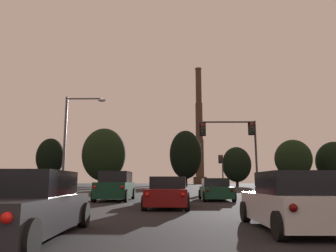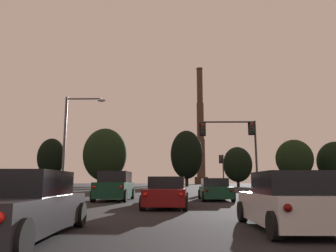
{
  "view_description": "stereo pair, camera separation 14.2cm",
  "coord_description": "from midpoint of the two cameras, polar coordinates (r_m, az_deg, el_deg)",
  "views": [
    {
      "loc": [
        0.3,
        -2.77,
        1.18
      ],
      "look_at": [
        -0.18,
        28.21,
        6.49
      ],
      "focal_mm": 35.0,
      "sensor_mm": 36.0,
      "label": 1
    },
    {
      "loc": [
        0.45,
        -2.77,
        1.18
      ],
      "look_at": [
        -0.18,
        28.21,
        6.49
      ],
      "focal_mm": 35.0,
      "sensor_mm": 36.0,
      "label": 2
    }
  ],
  "objects": [
    {
      "name": "traffic_light_far_right",
      "position": [
        49.45,
        9.51,
        -6.99
      ],
      "size": [
        0.78,
        0.5,
        5.21
      ],
      "color": "#2D2D30",
      "rests_on": "ground_plane"
    },
    {
      "name": "suv_left_lane_front",
      "position": [
        21.92,
        -9.03,
        -10.35
      ],
      "size": [
        2.12,
        4.91,
        1.86
      ],
      "rotation": [
        0.0,
        0.0,
        0.0
      ],
      "color": "#0F3823",
      "rests_on": "ground_plane"
    },
    {
      "name": "hatchback_right_lane_third",
      "position": [
        8.98,
        20.79,
        -12.4
      ],
      "size": [
        1.91,
        4.11,
        1.44
      ],
      "rotation": [
        0.0,
        0.0,
        -0.0
      ],
      "color": "silver",
      "rests_on": "ground_plane"
    },
    {
      "name": "traffic_light_overhead_right",
      "position": [
        30.08,
        12.14,
        -2.09
      ],
      "size": [
        5.19,
        0.5,
        6.66
      ],
      "color": "#2D2D30",
      "rests_on": "ground_plane"
    },
    {
      "name": "treeline_right_mid",
      "position": [
        92.13,
        -19.63,
        -5.17
      ],
      "size": [
        7.22,
        6.5,
        12.64
      ],
      "color": "black",
      "rests_on": "ground_plane"
    },
    {
      "name": "hatchback_center_lane_front",
      "position": [
        21.28,
        0.49,
        -11.12
      ],
      "size": [
        2.05,
        4.16,
        1.44
      ],
      "rotation": [
        0.0,
        0.0,
        0.04
      ],
      "color": "gray",
      "rests_on": "ground_plane"
    },
    {
      "name": "treeline_far_right",
      "position": [
        88.25,
        -10.89,
        -4.92
      ],
      "size": [
        11.48,
        10.33,
        15.28
      ],
      "color": "black",
      "rests_on": "ground_plane"
    },
    {
      "name": "sedan_left_lane_third",
      "position": [
        7.79,
        -24.14,
        -12.67
      ],
      "size": [
        2.19,
        4.78,
        1.43
      ],
      "rotation": [
        0.0,
        0.0,
        0.05
      ],
      "color": "#232328",
      "rests_on": "ground_plane"
    },
    {
      "name": "sedan_center_lane_second",
      "position": [
        15.8,
        0.09,
        -11.58
      ],
      "size": [
        2.18,
        4.77,
        1.43
      ],
      "rotation": [
        0.0,
        0.0,
        -0.04
      ],
      "color": "maroon",
      "rests_on": "ground_plane"
    },
    {
      "name": "treeline_far_left",
      "position": [
        86.3,
        21.2,
        -5.36
      ],
      "size": [
        8.96,
        8.06,
        11.51
      ],
      "color": "black",
      "rests_on": "ground_plane"
    },
    {
      "name": "smokestack",
      "position": [
        179.15,
        5.72,
        -1.97
      ],
      "size": [
        7.15,
        7.15,
        64.57
      ],
      "color": "#3C2B22",
      "rests_on": "ground_plane"
    },
    {
      "name": "street_lamp",
      "position": [
        26.44,
        -16.29,
        -1.35
      ],
      "size": [
        3.2,
        0.36,
        7.82
      ],
      "color": "#56565B",
      "rests_on": "ground_plane"
    },
    {
      "name": "treeline_center_right",
      "position": [
        87.19,
        3.3,
        -4.99
      ],
      "size": [
        8.47,
        7.62,
        14.79
      ],
      "color": "black",
      "rests_on": "ground_plane"
    },
    {
      "name": "treeline_left_mid",
      "position": [
        85.32,
        12.08,
        -6.56
      ],
      "size": [
        7.31,
        6.58,
        10.02
      ],
      "color": "black",
      "rests_on": "ground_plane"
    },
    {
      "name": "sedan_right_lane_front",
      "position": [
        22.27,
        8.34,
        -10.95
      ],
      "size": [
        2.03,
        4.72,
        1.43
      ],
      "rotation": [
        0.0,
        0.0,
        -0.01
      ],
      "color": "#0F3823",
      "rests_on": "ground_plane"
    },
    {
      "name": "treeline_center_left",
      "position": [
        92.66,
        27.25,
        -5.53
      ],
      "size": [
        9.22,
        8.3,
        11.28
      ],
      "color": "black",
      "rests_on": "ground_plane"
    }
  ]
}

